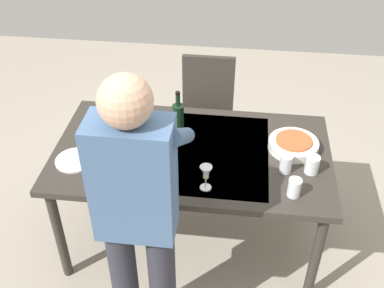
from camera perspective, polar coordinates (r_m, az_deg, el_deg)
The scene contains 14 objects.
ground_plane at distance 3.37m, azimuth -0.00°, elevation -11.15°, with size 6.00×6.00×0.00m, color #9E9384.
dining_table at distance 2.88m, azimuth -0.00°, elevation -1.94°, with size 1.66×0.93×0.77m.
chair_near at distance 3.67m, azimuth 1.79°, elevation 4.39°, with size 0.40×0.40×0.91m.
person_server at distance 2.20m, azimuth -6.59°, elevation -8.26°, with size 0.42×0.61×1.69m.
wine_bottle at distance 2.93m, azimuth -1.68°, elevation 3.18°, with size 0.07×0.07×0.30m.
wine_glass_left at distance 2.92m, azimuth -8.17°, elevation 2.48°, with size 0.07×0.07×0.15m.
wine_glass_right at distance 2.52m, azimuth 1.69°, elevation -3.59°, with size 0.07×0.07×0.15m.
water_cup_near_left at distance 2.71m, azimuth 11.30°, elevation -2.33°, with size 0.07×0.07×0.11m, color silver.
water_cup_near_right at distance 2.74m, azimuth 14.33°, elevation -2.43°, with size 0.08×0.08×0.11m, color silver.
water_cup_far_left at distance 2.57m, azimuth 12.28°, elevation -5.18°, with size 0.07×0.07×0.11m, color silver.
serving_bowl_pasta at distance 2.90m, azimuth 12.16°, elevation -0.03°, with size 0.30×0.30×0.07m.
dinner_plate_near at distance 2.84m, azimuth -13.96°, elevation -1.92°, with size 0.23×0.23×0.01m, color white.
dinner_plate_far at distance 3.05m, azimuth -5.06°, elevation 2.22°, with size 0.23×0.23×0.01m, color white.
table_knife at distance 3.09m, azimuth -9.70°, elevation 2.21°, with size 0.01×0.20×0.01m, color silver.
Camera 1 is at (-0.27, 2.21, 2.53)m, focal length 44.12 mm.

